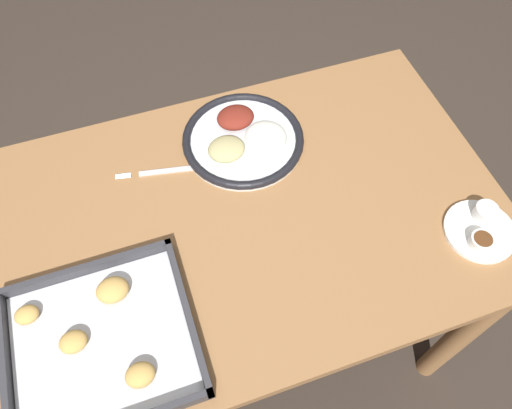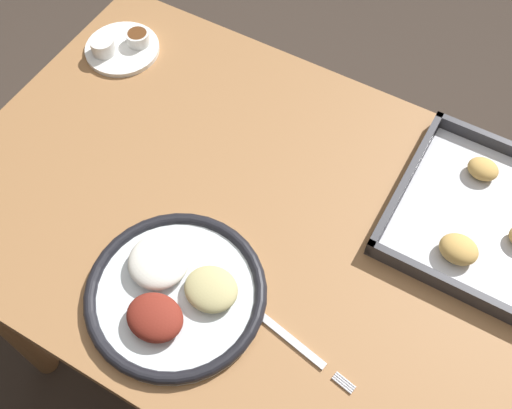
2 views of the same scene
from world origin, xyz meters
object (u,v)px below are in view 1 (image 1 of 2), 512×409
saucer_plate (481,229)px  baking_tray (100,339)px  fork (165,171)px  dinner_plate (244,138)px

saucer_plate → baking_tray: (0.79, -0.03, -0.00)m
fork → saucer_plate: size_ratio=1.33×
fork → saucer_plate: 0.70m
fork → baking_tray: (0.20, 0.34, 0.01)m
saucer_plate → baking_tray: bearing=-1.9°
dinner_plate → fork: dinner_plate is taller
fork → dinner_plate: bearing=-162.0°
dinner_plate → baking_tray: bearing=42.5°
baking_tray → saucer_plate: bearing=178.1°
saucer_plate → baking_tray: size_ratio=0.44×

